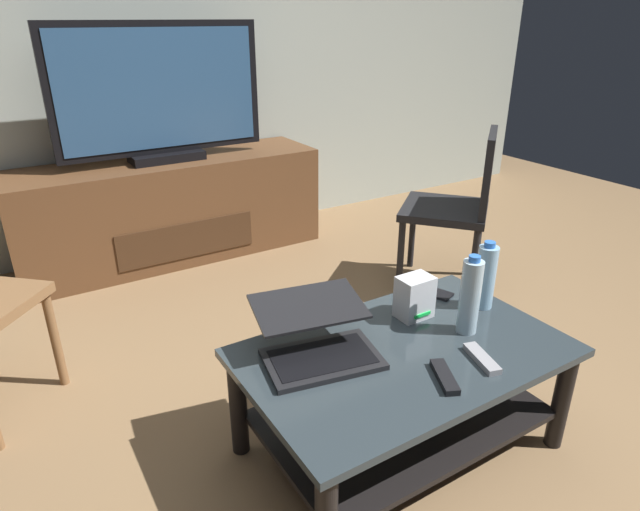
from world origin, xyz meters
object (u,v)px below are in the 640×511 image
(soundbar_remote, at_px, (445,377))
(tv_remote, at_px, (482,358))
(water_bottle_far, at_px, (486,276))
(cell_phone, at_px, (434,292))
(router_box, at_px, (415,297))
(coffee_table, at_px, (403,381))
(television, at_px, (160,96))
(dining_chair, at_px, (460,202))
(laptop, at_px, (317,337))
(water_bottle_near, at_px, (470,296))
(media_cabinet, at_px, (172,209))

(soundbar_remote, bearing_deg, tv_remote, 28.35)
(water_bottle_far, relative_size, cell_phone, 1.85)
(water_bottle_far, bearing_deg, soundbar_remote, -149.25)
(router_box, height_order, tv_remote, router_box)
(coffee_table, distance_m, tv_remote, 0.28)
(television, relative_size, dining_chair, 1.37)
(dining_chair, xyz_separation_m, soundbar_remote, (-1.07, -1.01, -0.08))
(router_box, relative_size, cell_phone, 1.11)
(water_bottle_far, xyz_separation_m, tv_remote, (-0.27, -0.25, -0.11))
(dining_chair, height_order, cell_phone, dining_chair)
(laptop, bearing_deg, coffee_table, -27.75)
(dining_chair, xyz_separation_m, cell_phone, (-0.71, -0.58, -0.08))
(coffee_table, height_order, laptop, laptop)
(coffee_table, relative_size, dining_chair, 1.21)
(tv_remote, bearing_deg, water_bottle_near, 76.09)
(laptop, height_order, router_box, router_box)
(water_bottle_far, height_order, tv_remote, water_bottle_far)
(cell_phone, relative_size, soundbar_remote, 0.88)
(laptop, bearing_deg, water_bottle_far, -5.15)
(water_bottle_near, height_order, tv_remote, water_bottle_near)
(laptop, distance_m, tv_remote, 0.52)
(water_bottle_near, distance_m, soundbar_remote, 0.33)
(dining_chair, bearing_deg, media_cabinet, 133.48)
(dining_chair, height_order, soundbar_remote, dining_chair)
(television, xyz_separation_m, water_bottle_near, (0.37, -2.07, -0.44))
(media_cabinet, xyz_separation_m, laptop, (-0.13, -1.94, 0.16))
(media_cabinet, relative_size, dining_chair, 2.09)
(coffee_table, relative_size, soundbar_remote, 6.60)
(television, relative_size, cell_phone, 8.54)
(water_bottle_near, distance_m, tv_remote, 0.22)
(water_bottle_near, distance_m, cell_phone, 0.31)
(water_bottle_near, xyz_separation_m, water_bottle_far, (0.18, 0.09, -0.01))
(water_bottle_near, relative_size, cell_phone, 2.02)
(media_cabinet, relative_size, cell_phone, 13.03)
(soundbar_remote, bearing_deg, television, 118.57)
(media_cabinet, distance_m, laptop, 1.95)
(television, relative_size, water_bottle_far, 4.61)
(media_cabinet, bearing_deg, coffee_table, -86.61)
(television, height_order, router_box, television)
(coffee_table, relative_size, router_box, 6.79)
(water_bottle_far, xyz_separation_m, cell_phone, (-0.08, 0.17, -0.12))
(laptop, xyz_separation_m, water_bottle_far, (0.69, -0.06, 0.06))
(water_bottle_far, bearing_deg, laptop, 174.85)
(tv_remote, bearing_deg, media_cabinet, 113.24)
(coffee_table, xyz_separation_m, water_bottle_far, (0.43, 0.07, 0.25))
(dining_chair, relative_size, water_bottle_far, 3.37)
(laptop, relative_size, water_bottle_far, 1.61)
(media_cabinet, relative_size, router_box, 11.73)
(coffee_table, height_order, media_cabinet, media_cabinet)
(media_cabinet, xyz_separation_m, router_box, (0.29, -1.92, 0.18))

